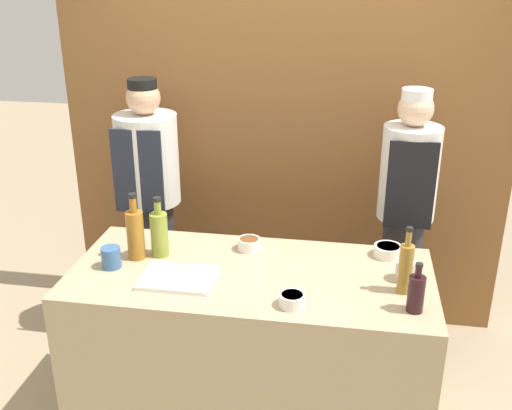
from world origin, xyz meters
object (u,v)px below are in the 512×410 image
Objects in this scene: bottle_wine at (416,293)px; cup_blue at (111,257)px; bottle_oil at (159,233)px; sauce_bowl_brown at (249,243)px; cutting_board at (178,278)px; bottle_vinegar at (406,267)px; sauce_bowl_yellow at (292,299)px; sauce_bowl_red at (388,250)px; cup_steel at (406,271)px; chef_left at (151,204)px; chef_right at (404,219)px; bottle_amber at (135,233)px.

bottle_wine is 1.41m from cup_blue.
sauce_bowl_brown is at bearing 17.22° from bottle_oil.
cutting_board is 1.02m from bottle_vinegar.
sauce_bowl_yellow is at bearing -27.67° from bottle_oil.
sauce_bowl_red is 0.24m from cup_steel.
chef_left reaches higher than cup_steel.
cup_steel is 1.38m from cup_blue.
cup_steel is at bearing 94.72° from bottle_wine.
cup_steel is 1.64m from chef_left.
sauce_bowl_brown reaches higher than sauce_bowl_red.
cup_steel is at bearing 4.42° from cup_blue.
chef_right is (1.07, 0.90, -0.02)m from cutting_board.
bottle_oil reaches higher than cup_steel.
bottle_amber is (-0.26, 0.18, 0.12)m from cutting_board.
chef_right reaches higher than cup_steel.
sauce_bowl_yellow is 1.43m from chef_left.
chef_right reaches higher than bottle_wine.
chef_left reaches higher than bottle_oil.
cup_blue is at bearing -83.69° from chef_left.
sauce_bowl_brown is 0.45m from bottle_oil.
chef_right is (0.04, 0.73, -0.06)m from cup_steel.
bottle_oil reaches higher than sauce_bowl_brown.
cup_blue is (-1.38, -0.11, 0.01)m from cup_steel.
bottle_vinegar is at bearing 22.79° from sauce_bowl_yellow.
chef_left reaches higher than bottle_wine.
sauce_bowl_red is 1.04m from cutting_board.
sauce_bowl_red is at bearing 8.86° from bottle_oil.
sauce_bowl_brown is 0.37× the size of bottle_vinegar.
bottle_wine reaches higher than sauce_bowl_yellow.
bottle_wine reaches higher than cup_blue.
bottle_wine is at bearing -6.40° from cup_blue.
chef_right is at bearing 86.01° from bottle_vinegar.
bottle_amber is at bearing -151.57° from chef_right.
sauce_bowl_red is 1.13m from bottle_oil.
chef_left reaches higher than sauce_bowl_brown.
sauce_bowl_red is at bearing 14.44° from cup_blue.
bottle_amber is (-1.22, -0.22, 0.10)m from sauce_bowl_red.
cup_steel is (0.49, 0.31, 0.01)m from sauce_bowl_yellow.
bottle_vinegar is at bearing -5.37° from bottle_amber.
chef_right is at bearing 40.14° from cutting_board.
cutting_board is at bearing -34.76° from bottle_amber.
cutting_board is 0.34m from bottle_amber.
chef_left is (-1.40, 0.50, -0.05)m from sauce_bowl_red.
bottle_vinegar is at bearing 103.55° from bottle_wine.
bottle_wine is 1.25m from bottle_oil.
bottle_amber reaches higher than bottle_oil.
chef_right is at bearing 34.02° from sauce_bowl_brown.
sauce_bowl_brown is at bearing 166.14° from cup_steel.
cutting_board is 3.25× the size of cup_blue.
bottle_wine reaches higher than cup_steel.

